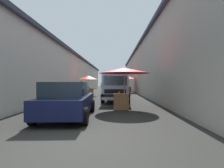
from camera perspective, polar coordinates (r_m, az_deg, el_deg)
name	(u,v)px	position (r m, az deg, el deg)	size (l,w,h in m)	color
ground	(107,96)	(17.29, -1.70, -4.20)	(90.00, 90.00, 0.00)	#282826
building_left_whitewash	(46,74)	(21.07, -21.27, 3.08)	(49.80, 7.50, 4.73)	beige
building_right_concrete	(171,69)	(20.52, 19.13, 4.84)	(49.80, 7.50, 5.94)	#A39E93
fruit_stall_far_left	(127,79)	(23.72, 5.18, 1.76)	(2.83, 2.83, 2.42)	#9E9EA3
fruit_stall_near_right	(122,80)	(20.95, 3.27, 1.46)	(2.12, 2.12, 2.41)	#9E9EA3
fruit_stall_far_right	(124,76)	(9.11, 4.01, 2.63)	(2.73, 2.73, 2.30)	#9E9EA3
fruit_stall_mid_lane	(89,80)	(18.62, -7.88, 1.36)	(2.18, 2.18, 2.26)	#9E9EA3
hatchback_car	(68,99)	(7.17, -14.55, -5.06)	(3.98, 2.06, 1.45)	#0F1438
delivery_truck	(116,88)	(12.24, 1.29, -1.30)	(4.97, 2.08, 2.08)	black
vendor_by_crates	(82,87)	(16.43, -10.15, -1.11)	(0.37, 0.61, 1.66)	#665B4C
vendor_in_shade	(103,87)	(19.38, -3.02, -1.01)	(0.33, 0.61, 1.58)	#665B4C
parked_scooter	(71,94)	(14.99, -13.75, -3.24)	(1.69, 0.36, 1.14)	black
plastic_stool	(83,95)	(14.62, -9.63, -3.80)	(0.30, 0.30, 0.43)	#1E8C3F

